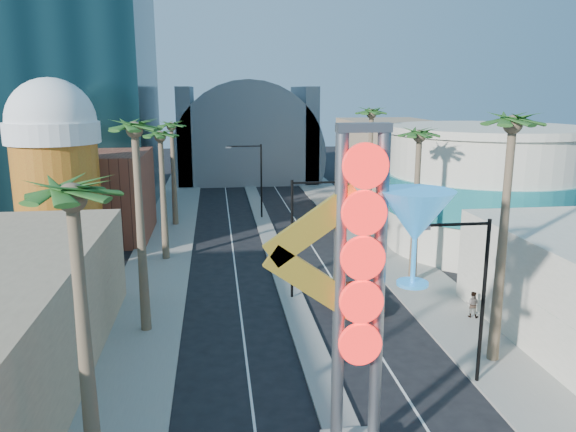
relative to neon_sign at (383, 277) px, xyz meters
name	(u,v)px	position (x,y,z in m)	size (l,w,h in m)	color
sidewalk_west	(165,243)	(-10.32, 32.04, -7.23)	(5.00, 100.00, 0.15)	gray
sidewalk_east	(370,236)	(8.68, 32.04, -7.23)	(5.00, 100.00, 0.15)	gray
median	(267,231)	(-0.82, 35.04, -7.23)	(1.60, 84.00, 0.15)	gray
brick_filler_west	(94,196)	(-16.82, 35.04, -3.31)	(10.00, 10.00, 8.00)	brown
filler_east	(395,165)	(15.18, 45.04, -2.31)	(10.00, 20.00, 10.00)	#977D61
beer_mug	(56,166)	(-17.82, 27.04, 0.54)	(7.00, 7.00, 14.50)	#AD4117
turquoise_building	(484,189)	(17.18, 27.04, -2.06)	(16.60, 16.60, 10.60)	beige
canopy	(246,151)	(-0.82, 69.04, -3.00)	(22.00, 16.00, 22.00)	slate
neon_sign	(383,277)	(0.00, 0.00, 0.00)	(6.53, 2.60, 12.55)	gray
streetlight_0	(300,227)	(-0.27, 17.04, -2.43)	(3.79, 0.25, 8.00)	black
streetlight_1	(256,174)	(-1.36, 41.04, -2.43)	(3.79, 0.25, 8.00)	black
streetlight_2	(474,287)	(5.91, 5.04, -2.47)	(3.45, 0.25, 8.00)	black
palm_0	(74,217)	(-9.82, -0.96, 2.62)	(2.40, 2.40, 11.70)	brown
palm_1	(135,143)	(-9.82, 13.04, 3.52)	(2.40, 2.40, 12.70)	brown
palm_2	(161,143)	(-9.82, 27.04, 2.17)	(2.40, 2.40, 11.20)	brown
palm_3	(172,132)	(-9.82, 39.04, 2.17)	(2.40, 2.40, 11.20)	brown
palm_5	(511,140)	(8.18, 7.04, 3.96)	(2.40, 2.40, 13.20)	brown
palm_6	(419,145)	(8.18, 19.04, 2.62)	(2.40, 2.40, 11.70)	brown
palm_7	(371,122)	(8.18, 31.04, 3.52)	(2.40, 2.40, 12.70)	brown
red_pickup	(356,298)	(3.01, 14.91, -6.62)	(2.29, 4.98, 1.38)	#9C260C
pedestrian_b	(472,304)	(9.52, 12.30, -6.35)	(0.78, 0.61, 1.60)	gray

